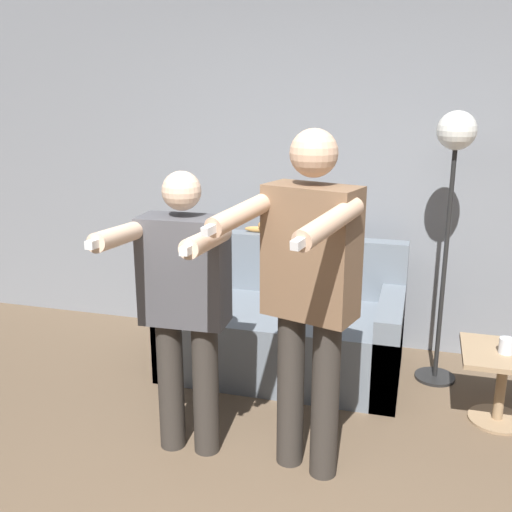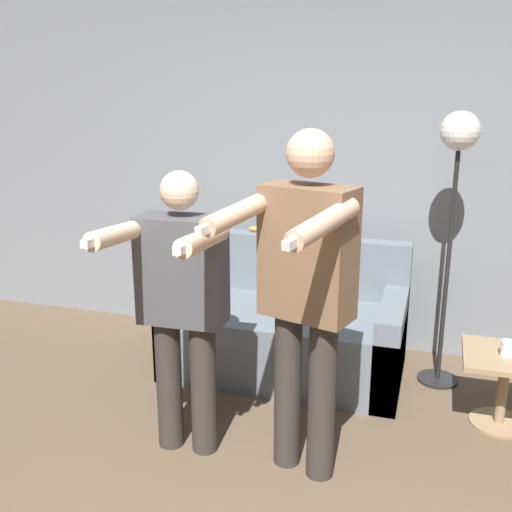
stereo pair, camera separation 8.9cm
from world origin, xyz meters
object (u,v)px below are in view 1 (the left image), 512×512
object	(u,v)px
couch	(285,329)
person_left	(184,298)
cat	(285,225)
side_table	(503,371)
floor_lamp	(454,166)
cup	(506,346)
person_right	(309,285)

from	to	relation	value
couch	person_left	bearing A→B (deg)	-103.99
couch	person_left	size ratio (longest dim) A/B	1.04
cat	side_table	bearing A→B (deg)	-24.54
floor_lamp	cup	distance (m)	1.13
person_left	side_table	xyz separation A→B (m)	(1.67, 0.78, -0.56)
person_left	side_table	bearing A→B (deg)	22.94
couch	person_right	bearing A→B (deg)	-71.75
person_right	floor_lamp	bearing A→B (deg)	78.23
cat	cup	size ratio (longest dim) A/B	5.54
person_right	side_table	bearing A→B (deg)	53.70
person_right	floor_lamp	size ratio (longest dim) A/B	0.98
side_table	cup	distance (m)	0.17
couch	cat	world-z (taller)	cat
side_table	cup	size ratio (longest dim) A/B	5.27
side_table	person_left	bearing A→B (deg)	-155.03
couch	cat	distance (m)	0.75
person_left	cat	world-z (taller)	person_left
couch	floor_lamp	world-z (taller)	floor_lamp
floor_lamp	person_right	bearing A→B (deg)	-118.37
person_right	side_table	size ratio (longest dim) A/B	3.65
cat	floor_lamp	size ratio (longest dim) A/B	0.28
person_left	floor_lamp	bearing A→B (deg)	41.27
person_left	cat	xyz separation A→B (m)	(0.20, 1.45, 0.07)
cat	couch	bearing A→B (deg)	-76.08
floor_lamp	cup	bearing A→B (deg)	-53.04
person_left	cup	world-z (taller)	person_left
person_left	cat	size ratio (longest dim) A/B	3.05
couch	side_table	xyz separation A→B (m)	(1.39, -0.34, 0.03)
person_left	cup	distance (m)	1.88
couch	cat	bearing A→B (deg)	103.92
cat	side_table	size ratio (longest dim) A/B	1.05
person_right	cup	xyz separation A→B (m)	(1.02, 0.76, -0.52)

